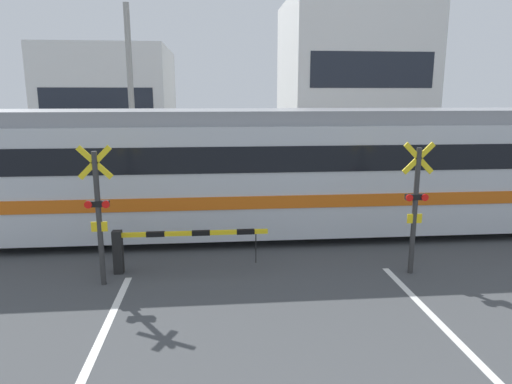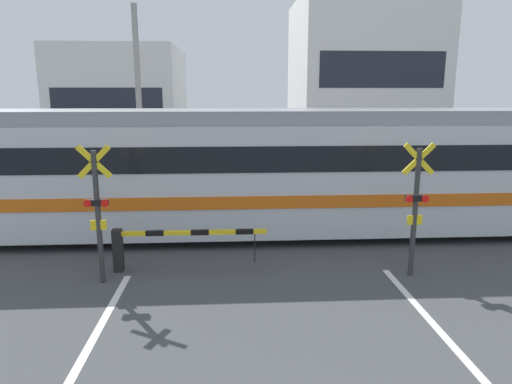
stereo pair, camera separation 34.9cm
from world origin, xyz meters
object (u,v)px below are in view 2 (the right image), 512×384
Objects in this scene: crossing_barrier_near at (157,241)px; pedestrian at (218,166)px; commuter_train at (348,168)px; crossing_barrier_far at (311,187)px; crossing_signal_left at (98,209)px; crossing_signal_right at (416,204)px.

crossing_barrier_near is 1.92× the size of pedestrian.
commuter_train is 6.82m from pedestrian.
commuter_train reaches higher than pedestrian.
crossing_barrier_far is at bearing 52.57° from crossing_barrier_near.
crossing_barrier_far is at bearing 49.25° from crossing_signal_left.
crossing_barrier_far is 6.52m from crossing_signal_right.
crossing_barrier_far is at bearing 99.04° from commuter_train.
crossing_barrier_near is at bearing -127.43° from crossing_barrier_far.
crossing_barrier_near is 1.52m from crossing_signal_left.
commuter_train reaches higher than crossing_signal_left.
crossing_signal_left is 1.00× the size of crossing_signal_right.
commuter_train is 7.16× the size of crossing_signal_right.
commuter_train is at bearing -80.96° from crossing_barrier_far.
crossing_barrier_near is at bearing -97.81° from pedestrian.
commuter_train reaches higher than crossing_barrier_far.
pedestrian is (-4.34, 8.94, -0.56)m from crossing_signal_right.
pedestrian reaches higher than crossing_barrier_far.
commuter_train is 3.30m from crossing_barrier_far.
crossing_barrier_near is (-4.91, -2.73, -1.16)m from commuter_train.
crossing_signal_left is (-1.06, -0.59, 0.91)m from crossing_barrier_near.
crossing_signal_right is (1.06, -6.37, 0.91)m from crossing_barrier_far.
crossing_signal_right is at bearing -80.13° from commuter_train.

